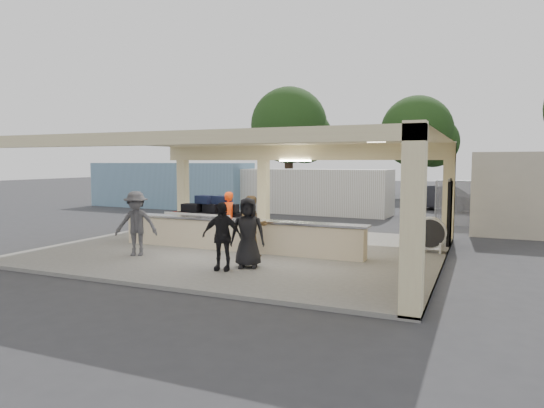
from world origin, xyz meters
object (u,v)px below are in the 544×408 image
at_px(baggage_counter, 237,235).
at_px(passenger_a, 253,227).
at_px(container_blue, 170,185).
at_px(drum_fan, 430,233).
at_px(passenger_b, 222,236).
at_px(passenger_d, 248,233).
at_px(baggage_handler, 228,218).
at_px(luggage_cart, 210,216).
at_px(container_white, 290,191).
at_px(car_dark, 445,198).
at_px(passenger_c, 136,224).

distance_m(baggage_counter, passenger_a, 1.26).
bearing_deg(container_blue, drum_fan, -28.37).
bearing_deg(passenger_b, passenger_d, 35.51).
xyz_separation_m(passenger_a, passenger_d, (0.47, -1.26, 0.02)).
bearing_deg(passenger_d, baggage_handler, 107.17).
xyz_separation_m(luggage_cart, baggage_handler, (0.88, -0.31, 0.02)).
relative_size(drum_fan, passenger_a, 0.60).
distance_m(baggage_counter, container_white, 12.48).
bearing_deg(baggage_counter, car_dark, 73.37).
bearing_deg(baggage_counter, drum_fan, 21.06).
height_order(baggage_handler, container_blue, container_blue).
distance_m(passenger_c, container_blue, 16.24).
relative_size(baggage_handler, container_white, 0.15).
distance_m(passenger_d, car_dark, 18.87).
xyz_separation_m(drum_fan, passenger_d, (-4.11, -4.15, 0.34)).
distance_m(baggage_counter, passenger_d, 2.50).
distance_m(baggage_handler, passenger_b, 4.06).
bearing_deg(passenger_b, drum_fan, 32.40).
distance_m(passenger_a, passenger_c, 3.41).
xyz_separation_m(passenger_a, car_dark, (4.01, 17.27, -0.26)).
height_order(drum_fan, passenger_a, passenger_a).
relative_size(drum_fan, passenger_d, 0.59).
height_order(luggage_cart, container_blue, container_blue).
xyz_separation_m(passenger_b, container_white, (-3.92, 14.67, 0.25)).
bearing_deg(baggage_handler, passenger_a, 56.72).
height_order(baggage_handler, passenger_b, baggage_handler).
relative_size(baggage_counter, luggage_cart, 2.94).
bearing_deg(passenger_d, container_white, 87.88).
height_order(passenger_b, container_white, container_white).
xyz_separation_m(baggage_counter, container_white, (-3.01, 12.10, 0.63)).
height_order(luggage_cart, passenger_b, passenger_b).
bearing_deg(container_blue, car_dark, 18.59).
relative_size(passenger_c, container_white, 0.17).
bearing_deg(baggage_handler, container_blue, -125.23).
distance_m(baggage_handler, passenger_c, 3.28).
bearing_deg(drum_fan, car_dark, 90.15).
relative_size(passenger_d, container_white, 0.16).
bearing_deg(passenger_a, passenger_d, -113.68).
height_order(luggage_cart, passenger_c, passenger_c).
distance_m(passenger_c, car_dark, 19.78).
bearing_deg(baggage_handler, luggage_cart, -97.58).
distance_m(car_dark, container_blue, 16.54).
height_order(drum_fan, passenger_c, passenger_c).
distance_m(passenger_a, container_blue, 17.31).
bearing_deg(car_dark, drum_fan, -149.67).
xyz_separation_m(drum_fan, passenger_c, (-7.80, -4.03, 0.37)).
bearing_deg(container_white, baggage_handler, -76.14).
bearing_deg(passenger_a, car_dark, 32.79).
bearing_deg(container_white, baggage_counter, -72.95).
height_order(car_dark, container_white, container_white).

